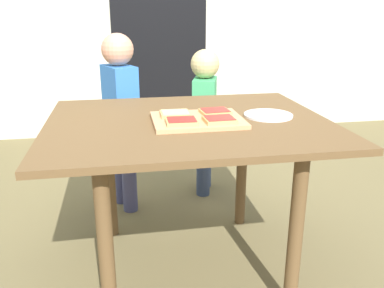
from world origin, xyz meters
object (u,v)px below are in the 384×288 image
Objects in this scene: cutting_board at (198,120)px; pizza_slice_near_right at (220,119)px; child_left at (121,111)px; pizza_slice_far_right at (215,112)px; dining_table at (188,142)px; pizza_slice_far_left at (175,114)px; plate_white_right at (268,115)px; pizza_slice_near_left at (182,121)px; child_right at (205,111)px.

pizza_slice_near_right is (0.08, -0.07, 0.02)m from cutting_board.
cutting_board is 0.82m from child_left.
pizza_slice_far_right is (0.01, 0.13, 0.00)m from pizza_slice_near_right.
child_left is (-0.29, 0.70, -0.02)m from dining_table.
cutting_board is 0.11m from pizza_slice_near_right.
plate_white_right is at bearing -2.12° from pizza_slice_far_left.
pizza_slice_far_right is 0.18m from pizza_slice_far_left.
child_right is (0.30, 0.96, -0.21)m from pizza_slice_near_left.
pizza_slice_far_left reaches higher than plate_white_right.
pizza_slice_far_left reaches higher than dining_table.
pizza_slice_far_right is at bearing 34.35° from cutting_board.
child_right is (-0.12, 0.85, -0.19)m from plate_white_right.
child_right reaches higher than pizza_slice_far_right.
pizza_slice_near_right is 1.02× the size of pizza_slice_far_left.
pizza_slice_far_right is 0.24m from plate_white_right.
plate_white_right is 0.20× the size of child_left.
child_left is (-0.40, 0.82, -0.14)m from pizza_slice_near_right.
pizza_slice_near_right is 0.28m from plate_white_right.
pizza_slice_near_right is at bearing -63.73° from child_left.
pizza_slice_far_left is at bearing -71.18° from child_left.
pizza_slice_far_left is 0.13× the size of child_right.
pizza_slice_near_left is (-0.16, 0.00, 0.00)m from pizza_slice_near_right.
pizza_slice_far_right is at bearing -58.71° from child_left.
child_right reaches higher than pizza_slice_near_left.
dining_table is 0.18m from pizza_slice_far_right.
pizza_slice_near_right is at bearing -44.83° from dining_table.
pizza_slice_far_left is 0.99× the size of pizza_slice_near_left.
plate_white_right is at bearing 7.33° from cutting_board.
pizza_slice_near_left is (-0.17, -0.13, 0.00)m from pizza_slice_far_right.
dining_table is 9.30× the size of pizza_slice_near_right.
cutting_board is at bearing -33.48° from pizza_slice_far_left.
child_right is (0.31, 0.83, -0.21)m from pizza_slice_far_left.
pizza_slice_near_right is 0.12× the size of child_left.
plate_white_right is at bearing 15.08° from pizza_slice_near_left.
child_left is at bearing 106.65° from pizza_slice_near_left.
pizza_slice_far_right is 0.13× the size of child_left.
pizza_slice_far_left is (-0.17, 0.13, 0.00)m from pizza_slice_near_right.
cutting_board reaches higher than dining_table.
cutting_board is (0.03, -0.04, 0.11)m from dining_table.
child_left reaches higher than pizza_slice_near_left.
cutting_board is 0.11m from pizza_slice_near_left.
pizza_slice_far_right reaches higher than plate_white_right.
cutting_board is at bearing -52.03° from dining_table.
pizza_slice_near_right and pizza_slice_far_left have the same top height.
dining_table is 0.38m from plate_white_right.
pizza_slice_far_right is at bearing 9.22° from dining_table.
child_right is at bearing 81.78° from pizza_slice_near_right.
child_left reaches higher than dining_table.
plate_white_right is 0.87m from child_right.
cutting_board is 2.82× the size of pizza_slice_far_right.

